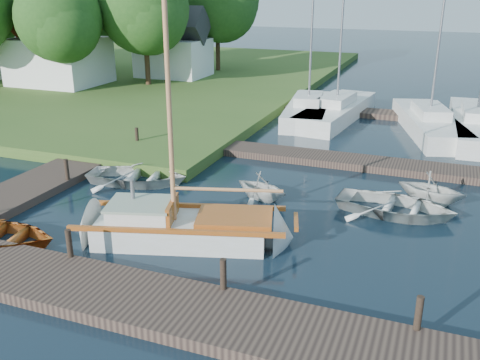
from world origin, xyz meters
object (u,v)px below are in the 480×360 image
(mooring_post_2, at_px, (223,274))
(mooring_post_4, at_px, (67,169))
(sailboat, at_px, (187,230))
(tree_3, at_px, (144,7))
(marina_boat_3, at_px, (476,123))
(tree_2, at_px, (59,17))
(mooring_post_5, at_px, (137,136))
(house_c, at_px, (173,49))
(mooring_post_3, at_px, (419,313))
(tender_c, at_px, (396,203))
(tender_d, at_px, (432,186))
(tender_b, at_px, (262,185))
(marina_boat_1, at_px, (337,110))
(marina_boat_2, at_px, (429,122))
(house_a, at_px, (58,49))
(tender_a, at_px, (137,173))
(marina_boat_0, at_px, (308,109))

(mooring_post_2, relative_size, mooring_post_4, 1.00)
(sailboat, bearing_deg, tree_3, 106.39)
(marina_boat_3, distance_m, tree_2, 26.03)
(mooring_post_5, relative_size, sailboat, 0.08)
(house_c, bearing_deg, mooring_post_5, -67.62)
(mooring_post_3, bearing_deg, mooring_post_4, 158.96)
(tree_2, bearing_deg, mooring_post_5, -39.45)
(sailboat, bearing_deg, tender_c, 20.73)
(mooring_post_5, xyz_separation_m, tender_d, (12.91, -1.67, -0.09))
(tender_b, relative_size, marina_boat_1, 0.19)
(marina_boat_2, height_order, tree_2, marina_boat_2)
(house_a, xyz_separation_m, tree_3, (6.00, 2.05, 2.85))
(marina_boat_3, bearing_deg, tender_a, 133.16)
(mooring_post_3, height_order, tree_2, tree_2)
(mooring_post_5, xyz_separation_m, marina_boat_0, (5.78, 8.95, -0.13))
(tender_a, height_order, marina_boat_2, marina_boat_2)
(mooring_post_2, distance_m, marina_boat_2, 18.71)
(mooring_post_3, height_order, house_a, house_a)
(tender_b, distance_m, marina_boat_1, 12.91)
(marina_boat_3, bearing_deg, mooring_post_4, 131.11)
(marina_boat_1, relative_size, tree_2, 1.38)
(tender_d, height_order, marina_boat_0, marina_boat_0)
(tender_b, distance_m, marina_boat_2, 12.87)
(tender_b, height_order, tender_d, tender_d)
(tree_2, bearing_deg, marina_boat_1, 1.11)
(mooring_post_5, bearing_deg, marina_boat_3, 31.38)
(tender_a, relative_size, marina_boat_0, 0.36)
(mooring_post_4, xyz_separation_m, tender_d, (12.91, 3.33, -0.09))
(marina_boat_2, bearing_deg, house_c, 49.59)
(mooring_post_4, bearing_deg, tree_3, 111.19)
(marina_boat_0, height_order, house_a, marina_boat_0)
(marina_boat_2, bearing_deg, tender_b, 140.37)
(tender_c, height_order, marina_boat_2, marina_boat_2)
(sailboat, xyz_separation_m, tender_b, (1.00, 3.95, 0.20))
(sailboat, bearing_deg, tender_d, 24.50)
(mooring_post_5, xyz_separation_m, tender_a, (2.27, -3.72, -0.30))
(marina_boat_1, xyz_separation_m, house_a, (-20.31, 1.59, 2.40))
(tender_c, bearing_deg, mooring_post_3, -164.71)
(sailboat, bearing_deg, house_c, 101.98)
(mooring_post_3, relative_size, house_c, 0.15)
(mooring_post_2, xyz_separation_m, tender_b, (-1.25, 6.49, -0.15))
(mooring_post_2, distance_m, marina_boat_0, 19.15)
(tree_3, bearing_deg, tender_d, -36.47)
(sailboat, distance_m, marina_boat_0, 16.42)
(marina_boat_2, bearing_deg, house_a, 67.71)
(tender_d, xyz_separation_m, marina_boat_2, (-0.55, 9.97, -0.04))
(tender_c, bearing_deg, mooring_post_2, 159.57)
(mooring_post_5, xyz_separation_m, marina_boat_2, (12.36, 8.30, -0.13))
(house_a, xyz_separation_m, tree_2, (2.00, -1.95, 2.29))
(sailboat, bearing_deg, tree_2, 119.79)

